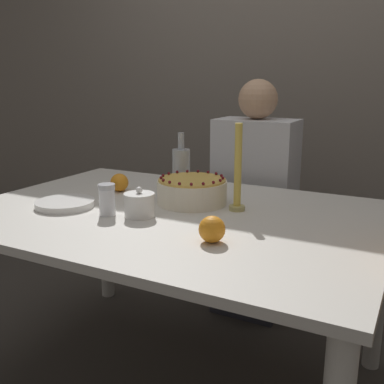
{
  "coord_description": "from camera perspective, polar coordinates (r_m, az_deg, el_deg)",
  "views": [
    {
      "loc": [
        0.82,
        -1.39,
        1.2
      ],
      "look_at": [
        0.02,
        0.13,
        0.77
      ],
      "focal_mm": 42.0,
      "sensor_mm": 36.0,
      "label": 1
    }
  ],
  "objects": [
    {
      "name": "orange_fruit_1",
      "position": [
        1.99,
        -9.21,
        1.2
      ],
      "size": [
        0.08,
        0.08,
        0.08
      ],
      "color": "orange",
      "rests_on": "dining_table"
    },
    {
      "name": "ground_plane",
      "position": [
        2.01,
        -2.46,
        -22.69
      ],
      "size": [
        12.0,
        12.0,
        0.0
      ],
      "primitive_type": "plane",
      "color": "#3D3833"
    },
    {
      "name": "orange_fruit_0",
      "position": [
        1.35,
        2.55,
        -4.74
      ],
      "size": [
        0.08,
        0.08,
        0.08
      ],
      "color": "orange",
      "rests_on": "dining_table"
    },
    {
      "name": "sugar_shaker",
      "position": [
        1.64,
        -10.74,
        -0.93
      ],
      "size": [
        0.06,
        0.06,
        0.11
      ],
      "color": "white",
      "rests_on": "dining_table"
    },
    {
      "name": "candle",
      "position": [
        1.66,
        5.83,
        2.19
      ],
      "size": [
        0.06,
        0.06,
        0.33
      ],
      "color": "tan",
      "rests_on": "dining_table"
    },
    {
      "name": "cake",
      "position": [
        1.77,
        -0.0,
        0.12
      ],
      "size": [
        0.27,
        0.27,
        0.11
      ],
      "color": "#EFE5CC",
      "rests_on": "dining_table"
    },
    {
      "name": "wall_behind",
      "position": [
        2.91,
        11.8,
        15.69
      ],
      "size": [
        8.0,
        0.05,
        2.6
      ],
      "color": "slate",
      "rests_on": "ground_plane"
    },
    {
      "name": "sugar_bowl",
      "position": [
        1.61,
        -6.69,
        -1.6
      ],
      "size": [
        0.11,
        0.11,
        0.11
      ],
      "color": "white",
      "rests_on": "dining_table"
    },
    {
      "name": "person_man_blue_shirt",
      "position": [
        2.36,
        7.87,
        -2.8
      ],
      "size": [
        0.4,
        0.34,
        1.21
      ],
      "rotation": [
        0.0,
        0.0,
        3.14
      ],
      "color": "#2D2D38",
      "rests_on": "ground_plane"
    },
    {
      "name": "dining_table",
      "position": [
        1.71,
        -2.68,
        -5.38
      ],
      "size": [
        1.54,
        1.08,
        0.73
      ],
      "color": "beige",
      "rests_on": "ground_plane"
    },
    {
      "name": "bottle",
      "position": [
        1.95,
        -1.38,
        2.91
      ],
      "size": [
        0.08,
        0.08,
        0.26
      ],
      "color": "#B2B7BC",
      "rests_on": "dining_table"
    },
    {
      "name": "plate_stack",
      "position": [
        1.8,
        -15.81,
        -1.43
      ],
      "size": [
        0.23,
        0.23,
        0.02
      ],
      "color": "white",
      "rests_on": "dining_table"
    }
  ]
}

